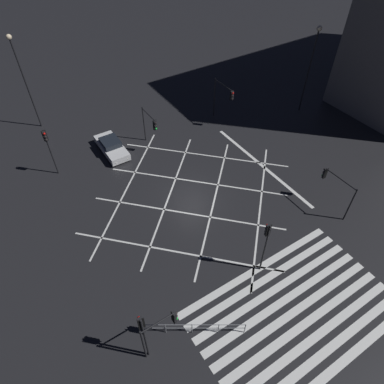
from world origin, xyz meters
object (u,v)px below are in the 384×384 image
object	(u,v)px
traffic_light_nw_cross	(48,144)
street_lamp_west	(313,54)
street_lamp_east	(21,69)
traffic_light_ne_cross	(224,95)
waiting_car	(112,147)
traffic_light_sw_cross	(143,330)
traffic_light_se_cross	(335,184)
traffic_light_median_north	(150,123)
traffic_light_sw_main	(162,327)
traffic_light_median_south	(266,239)

from	to	relation	value
traffic_light_nw_cross	street_lamp_west	world-z (taller)	street_lamp_west
street_lamp_east	traffic_light_ne_cross	bearing A→B (deg)	-30.40
street_lamp_east	waiting_car	bearing A→B (deg)	-60.60
traffic_light_sw_cross	traffic_light_nw_cross	world-z (taller)	traffic_light_nw_cross
traffic_light_se_cross	traffic_light_ne_cross	xyz separation A→B (m)	(0.00, 14.28, 0.74)
traffic_light_median_north	traffic_light_sw_cross	xyz separation A→B (m)	(-9.17, -16.80, 0.35)
traffic_light_sw_main	traffic_light_ne_cross	xyz separation A→B (m)	(16.38, 16.85, 0.76)
traffic_light_se_cross	traffic_light_ne_cross	world-z (taller)	traffic_light_ne_cross
traffic_light_sw_cross	traffic_light_median_south	distance (m)	9.04
traffic_light_sw_main	traffic_light_median_south	distance (m)	8.09
traffic_light_median_north	street_lamp_east	distance (m)	12.89
street_lamp_east	traffic_light_se_cross	bearing A→B (deg)	-55.68
traffic_light_nw_cross	street_lamp_west	bearing A→B (deg)	81.65
traffic_light_ne_cross	street_lamp_west	bearing A→B (deg)	73.42
traffic_light_sw_main	traffic_light_sw_cross	size ratio (longest dim) A/B	0.76
street_lamp_east	traffic_light_nw_cross	bearing A→B (deg)	-95.18
traffic_light_sw_cross	traffic_light_ne_cross	size ratio (longest dim) A/B	1.01
traffic_light_nw_cross	traffic_light_sw_cross	bearing A→B (deg)	-1.19
waiting_car	traffic_light_se_cross	bearing A→B (deg)	36.62
traffic_light_se_cross	waiting_car	world-z (taller)	traffic_light_se_cross
traffic_light_sw_main	traffic_light_median_north	distance (m)	18.79
traffic_light_se_cross	street_lamp_east	world-z (taller)	street_lamp_east
traffic_light_ne_cross	waiting_car	world-z (taller)	traffic_light_ne_cross
traffic_light_median_north	waiting_car	size ratio (longest dim) A/B	0.81
traffic_light_nw_cross	traffic_light_ne_cross	xyz separation A→B (m)	(17.02, -1.19, -0.07)
traffic_light_se_cross	street_lamp_west	size ratio (longest dim) A/B	0.37
traffic_light_sw_cross	street_lamp_east	world-z (taller)	street_lamp_east
traffic_light_sw_main	street_lamp_west	distance (m)	29.07
street_lamp_west	traffic_light_sw_main	bearing A→B (deg)	-150.31
traffic_light_median_south	traffic_light_se_cross	xyz separation A→B (m)	(8.40, 1.54, -0.83)
traffic_light_se_cross	traffic_light_nw_cross	bearing A→B (deg)	47.73
traffic_light_sw_main	street_lamp_east	bearing A→B (deg)	89.75
traffic_light_nw_cross	traffic_light_median_south	bearing A→B (deg)	26.87
traffic_light_sw_main	traffic_light_sw_cross	distance (m)	1.22
traffic_light_sw_main	traffic_light_median_south	xyz separation A→B (m)	(7.98, 1.04, 0.85)
traffic_light_nw_cross	waiting_car	size ratio (longest dim) A/B	1.00
traffic_light_ne_cross	traffic_light_se_cross	bearing A→B (deg)	-0.00
traffic_light_median_north	traffic_light_ne_cross	distance (m)	8.23
traffic_light_ne_cross	street_lamp_east	size ratio (longest dim) A/B	0.46
traffic_light_sw_main	traffic_light_ne_cross	size ratio (longest dim) A/B	0.77
traffic_light_sw_cross	traffic_light_se_cross	distance (m)	17.57
traffic_light_median_north	traffic_light_ne_cross	xyz separation A→B (m)	(8.22, -0.07, 0.44)
traffic_light_sw_main	traffic_light_se_cross	size ratio (longest dim) A/B	1.01
traffic_light_sw_cross	waiting_car	world-z (taller)	traffic_light_sw_cross
traffic_light_se_cross	traffic_light_nw_cross	size ratio (longest dim) A/B	0.72
traffic_light_nw_cross	traffic_light_median_north	bearing A→B (deg)	82.72
traffic_light_median_north	traffic_light_nw_cross	distance (m)	8.89
traffic_light_median_south	traffic_light_nw_cross	distance (m)	19.07
waiting_car	traffic_light_nw_cross	bearing A→B (deg)	-86.38
traffic_light_median_north	traffic_light_nw_cross	size ratio (longest dim) A/B	0.81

